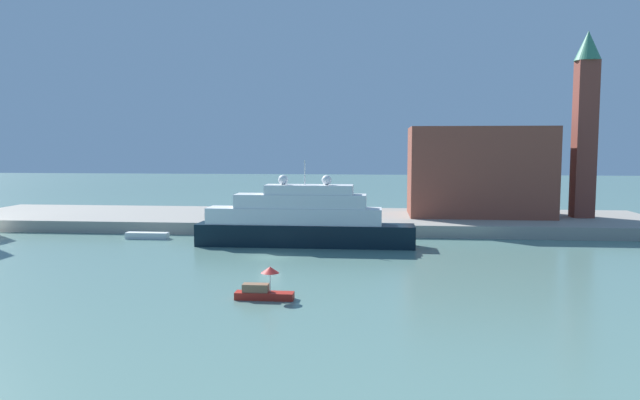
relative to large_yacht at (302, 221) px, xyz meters
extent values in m
plane|color=slate|center=(-2.65, -8.14, -3.18)|extent=(400.00, 400.00, 0.00)
cube|color=gray|center=(-2.65, 19.38, -2.31)|extent=(110.00, 23.03, 1.75)
cube|color=black|center=(0.43, 0.00, -1.77)|extent=(27.84, 4.15, 2.83)
cube|color=white|center=(-0.96, 0.00, 0.69)|extent=(22.27, 3.82, 2.08)
cube|color=white|center=(-0.13, 0.00, 2.60)|extent=(16.70, 3.48, 1.74)
cube|color=white|center=(0.99, 0.00, 4.07)|extent=(11.14, 3.15, 1.21)
cylinder|color=silver|center=(0.43, 0.00, 6.22)|extent=(0.16, 0.16, 3.10)
sphere|color=white|center=(3.21, 0.00, 5.30)|extent=(1.25, 1.25, 1.25)
sphere|color=white|center=(-2.36, 0.00, 5.30)|extent=(1.25, 1.25, 1.25)
cube|color=#B22319|center=(0.26, -26.55, -2.87)|extent=(4.91, 1.21, 0.62)
cube|color=#8C6647|center=(-0.48, -26.55, -2.22)|extent=(2.16, 0.97, 0.68)
cylinder|color=#B2B2B2|center=(0.75, -26.55, -1.75)|extent=(0.06, 0.06, 1.63)
cone|color=red|center=(0.75, -26.55, -0.67)|extent=(1.52, 1.52, 0.53)
cube|color=silver|center=(-21.98, 3.73, -2.74)|extent=(5.85, 1.41, 0.88)
cube|color=brown|center=(25.62, 21.05, 5.56)|extent=(21.79, 11.60, 13.99)
cube|color=brown|center=(41.23, 20.17, 10.53)|extent=(3.03, 3.03, 23.92)
cone|color=#387A5B|center=(41.23, 20.17, 24.73)|extent=(3.94, 3.94, 4.48)
cube|color=black|center=(-14.44, 14.09, -1.04)|extent=(4.40, 1.78, 0.79)
cube|color=#262D33|center=(-14.66, 14.09, -0.32)|extent=(2.64, 1.60, 0.65)
cylinder|color=#4C4C4C|center=(-9.53, 9.69, -0.67)|extent=(0.36, 0.36, 1.52)
sphere|color=tan|center=(-9.53, 9.69, 0.20)|extent=(0.24, 0.24, 0.24)
cylinder|color=black|center=(-6.07, 9.15, -1.03)|extent=(0.39, 0.39, 0.81)
camera|label=1|loc=(9.47, -73.98, 9.56)|focal=33.03mm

